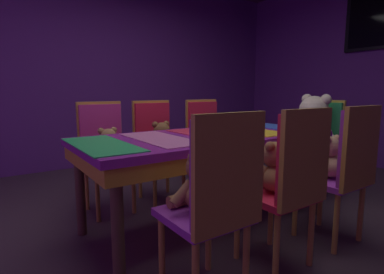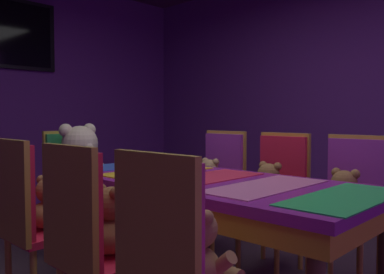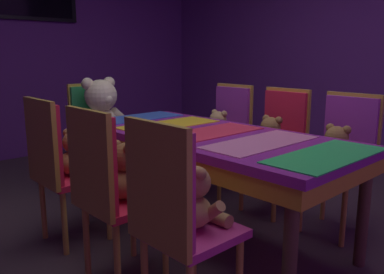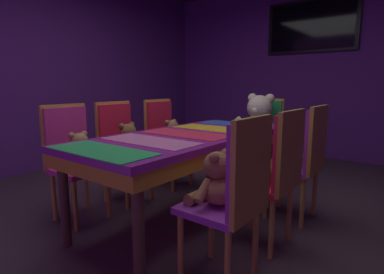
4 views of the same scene
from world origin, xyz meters
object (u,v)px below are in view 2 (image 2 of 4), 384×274
at_px(throne_chair, 71,176).
at_px(chair_left_2, 26,209).
at_px(teddy_right_0, 344,199).
at_px(teddy_left_1, 113,225).
at_px(chair_left_1, 85,232).
at_px(chair_right_2, 220,177).
at_px(teddy_left_2, 50,206).
at_px(teddy_right_2, 209,180).
at_px(king_teddy_bear, 81,165).
at_px(banquet_table, 205,193).
at_px(chair_right_0, 353,195).
at_px(teddy_left_0, 199,252).
at_px(chair_left_0, 171,260).
at_px(teddy_right_1, 268,188).
at_px(chair_right_1, 279,186).

bearing_deg(throne_chair, chair_left_2, -40.84).
relative_size(chair_left_2, teddy_right_0, 2.87).
bearing_deg(teddy_left_1, chair_left_1, 180.00).
bearing_deg(chair_right_2, throne_chair, -49.44).
relative_size(teddy_left_1, teddy_right_0, 1.02).
bearing_deg(teddy_left_2, teddy_right_2, -0.87).
xyz_separation_m(teddy_left_2, king_teddy_bear, (0.67, 0.78, 0.12)).
bearing_deg(chair_left_1, banquet_table, 2.05).
distance_m(teddy_left_2, throne_chair, 1.16).
distance_m(teddy_right_0, throne_chair, 2.20).
distance_m(chair_right_2, teddy_right_2, 0.15).
xyz_separation_m(teddy_left_1, teddy_left_2, (0.01, 0.63, -0.01)).
bearing_deg(teddy_right_2, teddy_right_0, 89.24).
relative_size(chair_left_2, teddy_left_2, 3.03).
bearing_deg(teddy_right_0, chair_right_0, -180.00).
bearing_deg(teddy_left_0, chair_right_0, 0.56).
relative_size(teddy_left_0, teddy_right_0, 0.95).
distance_m(teddy_left_0, teddy_left_2, 1.16).
xyz_separation_m(chair_left_1, teddy_left_1, (0.15, -0.00, 0.00)).
relative_size(chair_left_0, chair_left_2, 1.00).
distance_m(chair_right_0, chair_right_2, 1.13).
bearing_deg(teddy_left_0, chair_right_2, 37.23).
bearing_deg(chair_right_2, teddy_left_0, 37.23).
distance_m(chair_left_1, chair_left_2, 0.63).
bearing_deg(throne_chair, chair_left_0, -21.20).
height_order(teddy_left_1, chair_left_2, chair_left_2).
xyz_separation_m(teddy_right_1, throne_chair, (-0.67, 1.55, -0.00)).
xyz_separation_m(banquet_table, teddy_left_2, (-0.67, 0.60, -0.06)).
relative_size(chair_left_1, teddy_left_1, 2.82).
height_order(teddy_right_0, chair_right_1, chair_right_1).
relative_size(chair_left_1, chair_right_1, 1.00).
xyz_separation_m(chair_right_1, king_teddy_bear, (-0.82, 1.38, 0.11)).
bearing_deg(teddy_right_2, banquet_table, 40.07).
xyz_separation_m(chair_left_2, chair_right_0, (1.63, -1.15, 0.00)).
bearing_deg(teddy_left_2, throne_chair, 54.58).
distance_m(teddy_left_2, king_teddy_bear, 1.04).
bearing_deg(chair_right_1, teddy_left_2, -21.83).
height_order(chair_left_0, chair_right_2, same).
distance_m(banquet_table, chair_right_1, 0.82).
relative_size(banquet_table, teddy_right_0, 5.89).
distance_m(chair_right_1, teddy_right_2, 0.59).
bearing_deg(chair_left_1, chair_right_0, -17.59).
height_order(banquet_table, chair_right_2, chair_right_2).
height_order(teddy_left_1, throne_chair, throne_chair).
distance_m(banquet_table, king_teddy_bear, 1.38).
bearing_deg(chair_right_0, banquet_table, -34.13).
bearing_deg(teddy_right_1, throne_chair, -66.51).
bearing_deg(teddy_right_0, chair_right_1, -105.24).
height_order(teddy_left_1, king_teddy_bear, king_teddy_bear).
relative_size(banquet_table, chair_left_2, 2.05).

